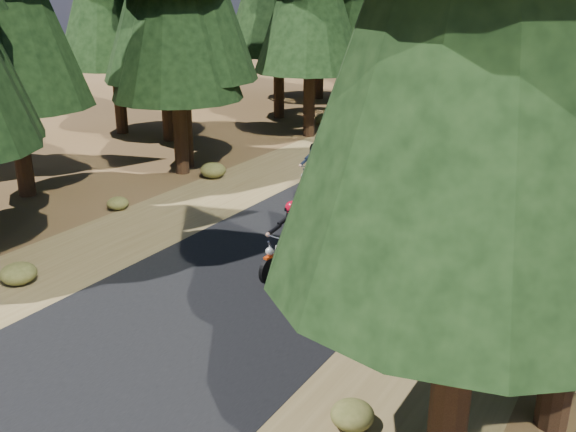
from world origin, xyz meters
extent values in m
plane|color=#4B351A|center=(0.00, 0.00, 0.00)|extent=(120.00, 120.00, 0.00)
cube|color=black|center=(0.00, 5.00, 0.01)|extent=(6.00, 100.00, 0.01)
cube|color=brown|center=(-4.60, 5.00, 0.00)|extent=(3.20, 100.00, 0.01)
cube|color=brown|center=(4.60, 5.00, 0.00)|extent=(3.20, 100.00, 0.01)
cylinder|color=black|center=(5.66, -3.70, 2.92)|extent=(0.53, 0.53, 5.85)
cylinder|color=black|center=(6.77, -1.94, 2.55)|extent=(0.50, 0.50, 5.11)
cylinder|color=black|center=(-9.82, 1.53, 2.87)|extent=(0.53, 0.53, 5.73)
cylinder|color=black|center=(-7.26, 6.17, 2.67)|extent=(0.51, 0.51, 5.34)
cylinder|color=black|center=(-7.70, 6.96, 3.21)|extent=(0.56, 0.56, 6.43)
cylinder|color=black|center=(-11.13, 9.93, 2.78)|extent=(0.52, 0.52, 5.56)
cylinder|color=black|center=(-6.35, 13.89, 2.86)|extent=(0.53, 0.53, 5.72)
cylinder|color=black|center=(-9.76, 16.85, 3.18)|extent=(0.55, 0.55, 6.37)
cylinder|color=black|center=(-7.00, 20.76, 2.82)|extent=(0.53, 0.53, 5.64)
cylinder|color=black|center=(-10.86, 23.22, 2.72)|extent=(0.52, 0.52, 5.45)
cylinder|color=black|center=(-8.12, 27.46, 2.21)|extent=(0.48, 0.48, 4.42)
cone|color=black|center=(-8.12, 27.46, 4.97)|extent=(3.76, 3.76, 5.52)
cylinder|color=black|center=(-11.79, 32.77, 2.37)|extent=(0.49, 0.49, 4.75)
cone|color=black|center=(-11.79, 32.77, 5.34)|extent=(4.04, 4.04, 5.93)
cylinder|color=black|center=(-14.00, 10.00, 3.00)|extent=(0.54, 0.54, 6.00)
cylinder|color=black|center=(-13.00, 22.00, 3.20)|extent=(0.56, 0.56, 6.40)
cylinder|color=black|center=(-7.00, 37.00, 3.20)|extent=(0.56, 0.56, 6.40)
cylinder|color=black|center=(-10.00, 40.00, 3.40)|extent=(0.57, 0.57, 6.80)
cylinder|color=black|center=(-4.00, 43.00, 3.00)|extent=(0.54, 0.54, 6.00)
cylinder|color=black|center=(-13.00, 36.00, 2.80)|extent=(0.52, 0.52, 5.60)
ellipsoid|color=#474C1E|center=(-6.29, 2.00, 0.19)|extent=(0.65, 0.65, 0.39)
ellipsoid|color=#474C1E|center=(-6.97, 16.55, 0.27)|extent=(0.89, 0.89, 0.53)
ellipsoid|color=#474C1E|center=(-4.95, 13.92, 0.26)|extent=(0.86, 0.86, 0.52)
ellipsoid|color=#474C1E|center=(4.81, 0.88, 0.24)|extent=(0.81, 0.81, 0.48)
ellipsoid|color=#474C1E|center=(4.17, -3.55, 0.20)|extent=(0.68, 0.68, 0.41)
ellipsoid|color=#474C1E|center=(-4.47, -2.88, 0.24)|extent=(0.81, 0.81, 0.48)
ellipsoid|color=#474C1E|center=(-5.92, 6.24, 0.27)|extent=(0.90, 0.90, 0.54)
cube|color=black|center=(0.50, 0.64, 1.19)|extent=(0.42, 0.29, 0.57)
sphere|color=#B9071D|center=(0.50, 0.64, 1.61)|extent=(0.36, 0.36, 0.32)
cube|color=black|center=(-2.08, 6.45, 1.11)|extent=(0.38, 0.24, 0.53)
sphere|color=black|center=(-2.08, 6.45, 1.49)|extent=(0.31, 0.31, 0.29)
camera|label=1|loc=(7.53, -11.04, 6.32)|focal=40.00mm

